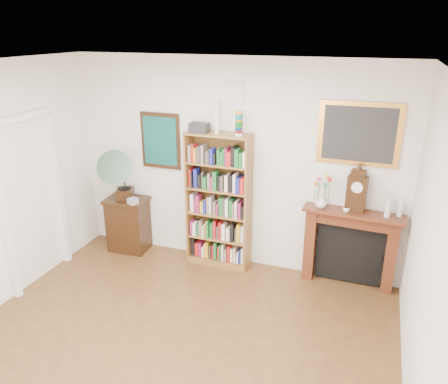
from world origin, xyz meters
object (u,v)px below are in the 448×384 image
(cd_stack, at_px, (133,201))
(bottle_right, at_px, (400,208))
(flower_vase, at_px, (321,202))
(bookshelf, at_px, (219,194))
(side_cabinet, at_px, (129,224))
(fireplace, at_px, (350,242))
(teacup, at_px, (346,210))
(gramophone, at_px, (118,172))
(mantel_clock, at_px, (357,192))
(bottle_left, at_px, (388,207))

(cd_stack, distance_m, bottle_right, 3.48)
(cd_stack, bearing_deg, flower_vase, 4.94)
(bookshelf, relative_size, side_cabinet, 2.66)
(fireplace, bearing_deg, cd_stack, -171.62)
(cd_stack, bearing_deg, teacup, 3.55)
(gramophone, distance_m, bottle_right, 3.68)
(fireplace, xyz_separation_m, flower_vase, (-0.40, -0.05, 0.51))
(side_cabinet, xyz_separation_m, mantel_clock, (3.14, 0.10, 0.87))
(cd_stack, relative_size, bottle_left, 0.50)
(side_cabinet, xyz_separation_m, fireplace, (3.13, 0.14, 0.19))
(side_cabinet, relative_size, gramophone, 1.03)
(mantel_clock, bearing_deg, teacup, -143.49)
(cd_stack, bearing_deg, fireplace, 5.23)
(bookshelf, relative_size, gramophone, 2.75)
(side_cabinet, height_order, fireplace, fireplace)
(bookshelf, distance_m, teacup, 1.65)
(bookshelf, height_order, mantel_clock, bookshelf)
(fireplace, bearing_deg, side_cabinet, -174.24)
(teacup, relative_size, bottle_left, 0.33)
(side_cabinet, height_order, teacup, teacup)
(fireplace, distance_m, flower_vase, 0.65)
(side_cabinet, distance_m, flower_vase, 2.82)
(gramophone, bearing_deg, fireplace, -19.34)
(bottle_left, bearing_deg, flower_vase, 177.92)
(gramophone, xyz_separation_m, bottle_left, (3.53, 0.18, -0.10))
(mantel_clock, height_order, teacup, mantel_clock)
(fireplace, distance_m, cd_stack, 2.97)
(side_cabinet, distance_m, fireplace, 3.14)
(fireplace, height_order, bottle_left, bottle_left)
(side_cabinet, distance_m, teacup, 3.11)
(bookshelf, distance_m, mantel_clock, 1.76)
(bookshelf, bearing_deg, teacup, 0.53)
(bottle_right, bearing_deg, bookshelf, -178.19)
(bookshelf, relative_size, cd_stack, 17.84)
(teacup, bearing_deg, side_cabinet, -179.04)
(bottle_left, bearing_deg, mantel_clock, 174.22)
(side_cabinet, bearing_deg, bookshelf, -1.13)
(gramophone, xyz_separation_m, bottle_right, (3.67, 0.25, -0.12))
(bottle_right, bearing_deg, cd_stack, -175.72)
(mantel_clock, bearing_deg, bookshelf, -170.46)
(side_cabinet, xyz_separation_m, cd_stack, (0.19, -0.13, 0.44))
(gramophone, xyz_separation_m, mantel_clock, (3.17, 0.22, 0.03))
(bottle_left, bearing_deg, fireplace, 168.34)
(cd_stack, bearing_deg, bottle_right, 4.28)
(flower_vase, xyz_separation_m, bottle_left, (0.78, -0.03, 0.04))
(bottle_left, bearing_deg, cd_stack, -176.69)
(bookshelf, height_order, bottle_right, bookshelf)
(bookshelf, distance_m, flower_vase, 1.34)
(teacup, bearing_deg, flower_vase, 172.17)
(fireplace, relative_size, teacup, 15.43)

